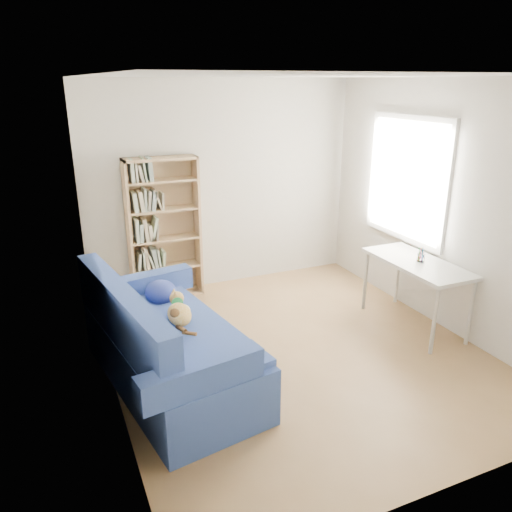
{
  "coord_description": "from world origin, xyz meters",
  "views": [
    {
      "loc": [
        -2.12,
        -3.89,
        2.56
      ],
      "look_at": [
        -0.17,
        0.56,
        0.85
      ],
      "focal_mm": 35.0,
      "sensor_mm": 36.0,
      "label": 1
    }
  ],
  "objects_px": {
    "desk": "(417,268)",
    "pen_cup": "(421,256)",
    "bookshelf": "(164,235)",
    "sofa": "(165,347)"
  },
  "relations": [
    {
      "from": "desk",
      "to": "pen_cup",
      "type": "xyz_separation_m",
      "value": [
        0.03,
        -0.01,
        0.13
      ]
    },
    {
      "from": "desk",
      "to": "pen_cup",
      "type": "distance_m",
      "value": 0.13
    },
    {
      "from": "bookshelf",
      "to": "pen_cup",
      "type": "bearing_deg",
      "value": -39.37
    },
    {
      "from": "sofa",
      "to": "pen_cup",
      "type": "bearing_deg",
      "value": -8.87
    },
    {
      "from": "desk",
      "to": "pen_cup",
      "type": "bearing_deg",
      "value": -11.18
    },
    {
      "from": "sofa",
      "to": "bookshelf",
      "type": "distance_m",
      "value": 2.01
    },
    {
      "from": "desk",
      "to": "bookshelf",
      "type": "bearing_deg",
      "value": 140.36
    },
    {
      "from": "bookshelf",
      "to": "desk",
      "type": "xyz_separation_m",
      "value": [
        2.27,
        -1.88,
        -0.12
      ]
    },
    {
      "from": "bookshelf",
      "to": "desk",
      "type": "relative_size",
      "value": 1.4
    },
    {
      "from": "bookshelf",
      "to": "desk",
      "type": "bearing_deg",
      "value": -39.64
    }
  ]
}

